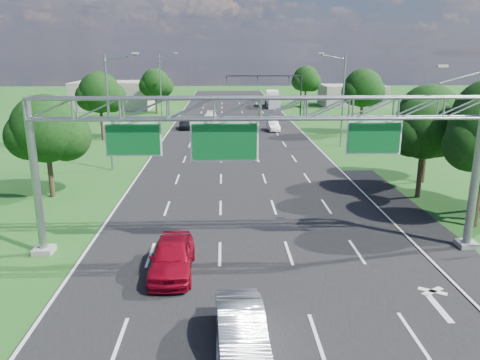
{
  "coord_description": "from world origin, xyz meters",
  "views": [
    {
      "loc": [
        -1.55,
        -10.96,
        10.11
      ],
      "look_at": [
        -0.67,
        13.74,
        3.38
      ],
      "focal_mm": 35.0,
      "sensor_mm": 36.0,
      "label": 1
    }
  ],
  "objects_px": {
    "sign_gantry": "(262,120)",
    "traffic_signal": "(279,85)",
    "red_coupe": "(172,256)",
    "silver_sedan": "(241,330)",
    "box_truck": "(273,99)"
  },
  "relations": [
    {
      "from": "silver_sedan",
      "to": "box_truck",
      "type": "height_order",
      "value": "box_truck"
    },
    {
      "from": "red_coupe",
      "to": "box_truck",
      "type": "height_order",
      "value": "box_truck"
    },
    {
      "from": "sign_gantry",
      "to": "box_truck",
      "type": "bearing_deg",
      "value": 83.54
    },
    {
      "from": "traffic_signal",
      "to": "silver_sedan",
      "type": "distance_m",
      "value": 62.38
    },
    {
      "from": "sign_gantry",
      "to": "traffic_signal",
      "type": "distance_m",
      "value": 53.51
    },
    {
      "from": "red_coupe",
      "to": "silver_sedan",
      "type": "relative_size",
      "value": 1.04
    },
    {
      "from": "box_truck",
      "to": "traffic_signal",
      "type": "bearing_deg",
      "value": -87.55
    },
    {
      "from": "sign_gantry",
      "to": "traffic_signal",
      "type": "bearing_deg",
      "value": 82.32
    },
    {
      "from": "traffic_signal",
      "to": "red_coupe",
      "type": "bearing_deg",
      "value": -101.71
    },
    {
      "from": "traffic_signal",
      "to": "silver_sedan",
      "type": "bearing_deg",
      "value": -97.83
    },
    {
      "from": "sign_gantry",
      "to": "box_truck",
      "type": "relative_size",
      "value": 2.86
    },
    {
      "from": "red_coupe",
      "to": "box_truck",
      "type": "bearing_deg",
      "value": 79.82
    },
    {
      "from": "sign_gantry",
      "to": "red_coupe",
      "type": "distance_m",
      "value": 7.88
    },
    {
      "from": "sign_gantry",
      "to": "traffic_signal",
      "type": "xyz_separation_m",
      "value": [
        7.15,
        53.0,
        -1.72
      ]
    },
    {
      "from": "sign_gantry",
      "to": "box_truck",
      "type": "xyz_separation_m",
      "value": [
        7.67,
        67.72,
        -5.43
      ]
    }
  ]
}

